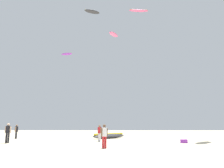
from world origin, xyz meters
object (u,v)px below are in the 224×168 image
object	(u,v)px
person_left	(16,130)
kite_grounded_near	(109,136)
kite_aloft_0	(139,11)
kite_aloft_5	(114,34)
person_midground	(100,132)
kite_aloft_4	(92,12)
person_foreground	(104,134)
kite_aloft_3	(67,54)
person_right	(8,131)
cooler_box	(184,141)

from	to	relation	value
person_left	kite_grounded_near	bearing A→B (deg)	8.95
kite_aloft_0	kite_aloft_5	xyz separation A→B (m)	(-5.32, -9.80, -9.39)
person_midground	kite_aloft_4	distance (m)	33.46
person_foreground	kite_aloft_4	size ratio (longest dim) A/B	0.47
person_midground	kite_aloft_3	xyz separation A→B (m)	(-9.83, 28.29, 16.78)
person_foreground	kite_aloft_5	bearing A→B (deg)	-33.91
person_right	person_midground	bearing A→B (deg)	107.46
person_left	person_right	distance (m)	6.80
cooler_box	kite_aloft_5	size ratio (longest dim) A/B	0.23
person_midground	kite_aloft_3	world-z (taller)	kite_aloft_3
person_foreground	kite_aloft_0	world-z (taller)	kite_aloft_0
person_right	cooler_box	size ratio (longest dim) A/B	3.11
kite_aloft_4	kite_grounded_near	bearing A→B (deg)	-76.28
person_foreground	person_right	bearing A→B (deg)	30.10
kite_aloft_4	person_left	bearing A→B (deg)	-109.71
kite_aloft_3	kite_aloft_5	world-z (taller)	kite_aloft_3
person_left	kite_aloft_0	size ratio (longest dim) A/B	0.38
kite_grounded_near	kite_aloft_0	bearing A→B (deg)	72.94
person_midground	person_right	distance (m)	8.30
person_midground	person_right	xyz separation A→B (m)	(-8.02, -2.12, 0.09)
kite_aloft_3	person_left	bearing A→B (deg)	-90.51
person_right	cooler_box	xyz separation A→B (m)	(15.65, 0.35, -0.86)
kite_grounded_near	kite_aloft_5	distance (m)	18.75
kite_aloft_4	kite_aloft_5	bearing A→B (deg)	-60.79
person_foreground	kite_aloft_0	bearing A→B (deg)	-43.38
kite_aloft_5	kite_aloft_4	bearing A→B (deg)	119.21
kite_aloft_4	kite_aloft_0	bearing A→B (deg)	8.36
kite_grounded_near	person_right	bearing A→B (deg)	-139.35
person_midground	cooler_box	bearing A→B (deg)	122.51
person_right	kite_aloft_4	xyz separation A→B (m)	(4.55, 24.83, 24.23)
cooler_box	kite_aloft_3	world-z (taller)	kite_aloft_3
person_left	cooler_box	xyz separation A→B (m)	(17.67, -6.14, -0.79)
person_foreground	person_midground	size ratio (longest dim) A/B	1.02
person_foreground	kite_aloft_5	xyz separation A→B (m)	(0.36, 20.99, 15.81)
kite_grounded_near	cooler_box	size ratio (longest dim) A/B	8.27
person_midground	kite_aloft_5	bearing A→B (deg)	-139.16
person_right	kite_aloft_0	xyz separation A→B (m)	(14.53, 26.29, 25.13)
person_foreground	person_right	xyz separation A→B (m)	(-8.85, 4.50, 0.07)
person_foreground	kite_aloft_3	xyz separation A→B (m)	(-10.66, 34.91, 16.76)
cooler_box	kite_aloft_4	xyz separation A→B (m)	(-11.10, 24.48, 25.09)
kite_grounded_near	kite_aloft_4	distance (m)	30.66
person_left	cooler_box	world-z (taller)	person_left
kite_grounded_near	kite_aloft_4	world-z (taller)	kite_aloft_4
kite_aloft_0	kite_aloft_4	size ratio (longest dim) A/B	1.25
kite_aloft_3	kite_aloft_5	distance (m)	17.78
cooler_box	kite_aloft_4	size ratio (longest dim) A/B	0.16
person_left	person_foreground	bearing A→B (deg)	-41.87
kite_aloft_5	kite_grounded_near	bearing A→B (deg)	-92.80
person_midground	kite_aloft_5	distance (m)	21.41
person_foreground	kite_grounded_near	bearing A→B (deg)	-32.55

